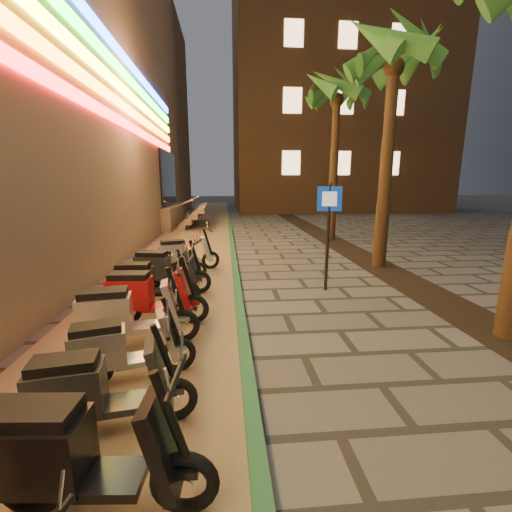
{
  "coord_description": "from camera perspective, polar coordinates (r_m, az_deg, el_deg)",
  "views": [
    {
      "loc": [
        -1.16,
        -3.01,
        2.61
      ],
      "look_at": [
        -0.58,
        3.4,
        1.2
      ],
      "focal_mm": 24.0,
      "sensor_mm": 36.0,
      "label": 1
    }
  ],
  "objects": [
    {
      "name": "apartment_block",
      "position": [
        37.77,
        12.0,
        27.28
      ],
      "size": [
        18.0,
        16.06,
        25.0
      ],
      "color": "brown",
      "rests_on": "ground"
    },
    {
      "name": "scooter_5",
      "position": [
        4.93,
        -21.88,
        -14.12
      ],
      "size": [
        1.58,
        0.81,
        1.12
      ],
      "rotation": [
        0.0,
        0.0,
        0.28
      ],
      "color": "black",
      "rests_on": "ground"
    },
    {
      "name": "scooter_4",
      "position": [
        4.13,
        -25.3,
        -19.53
      ],
      "size": [
        1.67,
        0.69,
        1.17
      ],
      "rotation": [
        0.0,
        0.0,
        0.16
      ],
      "color": "black",
      "rests_on": "ground"
    },
    {
      "name": "green_curb",
      "position": [
        13.27,
        -3.93,
        1.2
      ],
      "size": [
        0.18,
        60.0,
        0.1
      ],
      "primitive_type": "cube",
      "color": "#235E39",
      "rests_on": "ground"
    },
    {
      "name": "scooter_3",
      "position": [
        3.36,
        -28.22,
        -27.15
      ],
      "size": [
        1.8,
        0.64,
        1.26
      ],
      "rotation": [
        0.0,
        0.0,
        -0.08
      ],
      "color": "black",
      "rests_on": "ground"
    },
    {
      "name": "scooter_9",
      "position": [
        8.44,
        -15.11,
        -2.16
      ],
      "size": [
        1.82,
        0.82,
        1.28
      ],
      "rotation": [
        0.0,
        0.0,
        -0.2
      ],
      "color": "black",
      "rests_on": "ground"
    },
    {
      "name": "scooter_10",
      "position": [
        9.22,
        -14.27,
        -1.4
      ],
      "size": [
        1.56,
        0.78,
        1.1
      ],
      "rotation": [
        0.0,
        0.0,
        0.26
      ],
      "color": "black",
      "rests_on": "ground"
    },
    {
      "name": "scooter_8",
      "position": [
        7.55,
        -17.69,
        -4.18
      ],
      "size": [
        1.75,
        0.62,
        1.24
      ],
      "rotation": [
        0.0,
        0.0,
        -0.02
      ],
      "color": "black",
      "rests_on": "ground"
    },
    {
      "name": "palm_d",
      "position": [
        16.1,
        13.34,
        24.0
      ],
      "size": [
        2.97,
        3.02,
        7.16
      ],
      "color": "#472D19",
      "rests_on": "ground"
    },
    {
      "name": "scooter_6",
      "position": [
        5.81,
        -21.05,
        -9.15
      ],
      "size": [
        1.85,
        0.75,
        1.3
      ],
      "rotation": [
        0.0,
        0.0,
        0.15
      ],
      "color": "black",
      "rests_on": "ground"
    },
    {
      "name": "planting_strip",
      "position": [
        9.68,
        24.64,
        -4.39
      ],
      "size": [
        1.2,
        40.0,
        0.02
      ],
      "primitive_type": "cube",
      "color": "black",
      "rests_on": "ground"
    },
    {
      "name": "palm_c",
      "position": [
        11.52,
        22.04,
        27.23
      ],
      "size": [
        2.97,
        3.02,
        6.91
      ],
      "color": "#472D19",
      "rests_on": "ground"
    },
    {
      "name": "scooter_7",
      "position": [
        6.64,
        -17.91,
        -6.25
      ],
      "size": [
        1.83,
        0.64,
        1.29
      ],
      "rotation": [
        0.0,
        0.0,
        -0.06
      ],
      "color": "black",
      "rests_on": "ground"
    },
    {
      "name": "pedestrian_sign",
      "position": [
        8.25,
        11.98,
        5.52
      ],
      "size": [
        0.56,
        0.16,
        2.57
      ],
      "rotation": [
        0.0,
        0.0,
        -0.23
      ],
      "color": "black",
      "rests_on": "ground"
    },
    {
      "name": "ground",
      "position": [
        4.15,
        13.84,
        -27.01
      ],
      "size": [
        120.0,
        120.0,
        0.0
      ],
      "primitive_type": "plane",
      "color": "#474442",
      "rests_on": "ground"
    },
    {
      "name": "scooter_11",
      "position": [
        10.22,
        -12.17,
        0.39
      ],
      "size": [
        1.76,
        0.91,
        1.25
      ],
      "rotation": [
        0.0,
        0.0,
        0.29
      ],
      "color": "black",
      "rests_on": "ground"
    },
    {
      "name": "parking_strip",
      "position": [
        13.35,
        -11.24,
        0.86
      ],
      "size": [
        3.4,
        60.0,
        0.01
      ],
      "primitive_type": "cube",
      "color": "#8C7251",
      "rests_on": "ground"
    }
  ]
}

